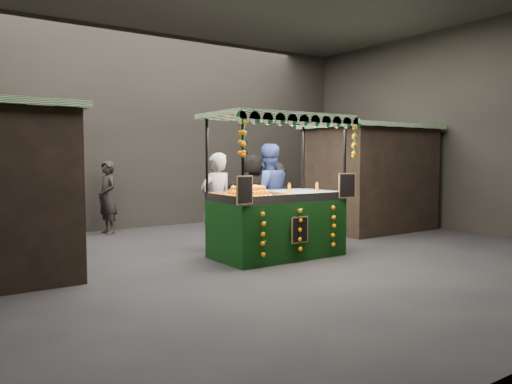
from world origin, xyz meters
TOP-DOWN VIEW (x-y plane):
  - ground at (0.00, 0.00)m, footprint 12.00×12.00m
  - market_hall at (0.00, 0.00)m, footprint 12.10×10.10m
  - neighbour_stall_right at (4.40, 1.50)m, footprint 3.00×2.20m
  - juice_stall at (0.43, 0.02)m, footprint 2.65×1.56m
  - vendor_grey at (-0.22, 1.15)m, footprint 0.74×0.53m
  - vendor_blue at (0.98, 1.13)m, footprint 1.18×1.02m
  - shopper_0 at (-2.82, 3.46)m, footprint 0.61×0.43m
  - shopper_1 at (4.12, 1.80)m, footprint 0.99×1.00m
  - shopper_2 at (-3.11, 3.47)m, footprint 0.99×0.79m
  - shopper_3 at (3.49, 4.18)m, footprint 1.22×1.01m
  - shopper_4 at (-3.35, 3.73)m, footprint 0.99×0.96m
  - shopper_5 at (2.20, 3.43)m, footprint 1.42×1.76m
  - shopper_6 at (-1.28, 4.46)m, footprint 0.49×0.68m

SIDE VIEW (x-z plane):
  - ground at x=0.00m, z-range 0.00..0.00m
  - shopper_2 at x=-3.11m, z-range 0.00..1.58m
  - shopper_0 at x=-2.82m, z-range 0.00..1.58m
  - juice_stall at x=0.43m, z-range -0.48..2.08m
  - shopper_1 at x=4.12m, z-range 0.00..1.63m
  - shopper_3 at x=3.49m, z-range 0.00..1.65m
  - shopper_4 at x=-3.35m, z-range 0.00..1.72m
  - shopper_6 at x=-1.28m, z-range 0.00..1.72m
  - shopper_5 at x=2.20m, z-range 0.00..1.88m
  - vendor_grey at x=-0.22m, z-range 0.00..1.89m
  - vendor_blue at x=0.98m, z-range 0.00..2.08m
  - neighbour_stall_right at x=4.40m, z-range 0.01..2.61m
  - market_hall at x=0.00m, z-range 0.86..5.91m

